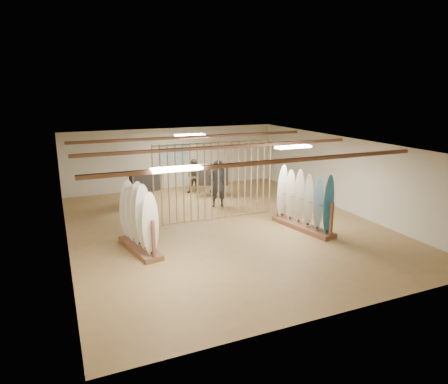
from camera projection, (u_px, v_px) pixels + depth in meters
name	position (u px, v px, depth m)	size (l,w,h in m)	color
floor	(224.00, 226.00, 13.67)	(12.00, 12.00, 0.00)	#A78150
ceiling	(224.00, 144.00, 12.96)	(12.00, 12.00, 0.00)	gray
wall_back	(174.00, 158.00, 18.65)	(12.00, 12.00, 0.00)	silver
wall_front	(342.00, 252.00, 7.98)	(12.00, 12.00, 0.00)	silver
wall_left	(64.00, 203.00, 11.41)	(12.00, 12.00, 0.00)	silver
wall_right	(344.00, 174.00, 15.22)	(12.00, 12.00, 0.00)	silver
ceiling_slats	(224.00, 147.00, 12.98)	(9.50, 6.12, 0.10)	brown
light_panels	(224.00, 146.00, 12.98)	(1.20, 0.35, 0.06)	white
bamboo_partition	(215.00, 181.00, 14.03)	(4.45, 0.05, 2.78)	tan
poster	(174.00, 154.00, 18.58)	(1.40, 0.03, 0.90)	teal
rack_left	(139.00, 228.00, 11.44)	(0.93, 2.17, 2.00)	brown
rack_right	(303.00, 209.00, 13.21)	(1.03, 2.55, 2.01)	brown
clothing_rack_a	(146.00, 181.00, 15.84)	(1.35, 0.83, 1.52)	silver
clothing_rack_b	(213.00, 175.00, 17.04)	(1.32, 0.81, 1.48)	silver
shopper_a	(217.00, 180.00, 15.63)	(0.78, 0.53, 2.14)	#26292E
shopper_b	(195.00, 174.00, 17.68)	(0.84, 0.66, 1.74)	#343128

